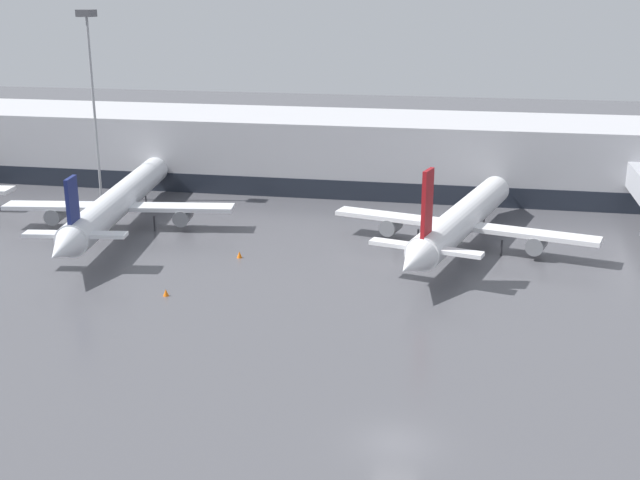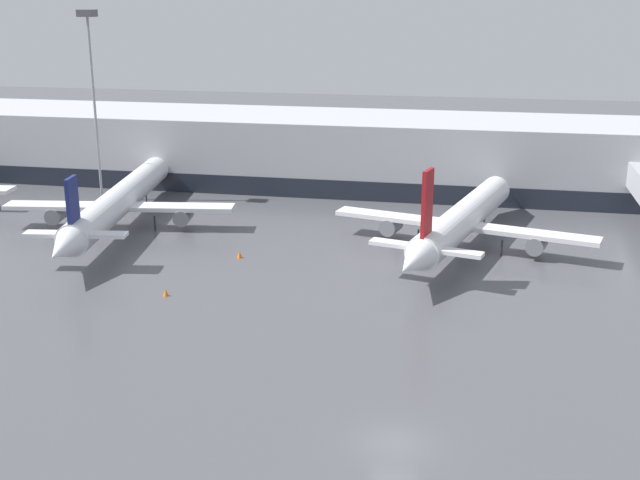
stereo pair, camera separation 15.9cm
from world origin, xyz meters
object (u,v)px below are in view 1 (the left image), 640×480
Objects in this scene: parked_jet_0 at (119,202)px; parked_jet_1 at (462,220)px; traffic_cone_0 at (166,293)px; traffic_cone_2 at (239,254)px; apron_light_mast_0 at (90,56)px.

parked_jet_1 reaches higher than parked_jet_0.
traffic_cone_2 is (3.07, 10.88, 0.03)m from traffic_cone_0.
traffic_cone_2 is 33.99m from apron_light_mast_0.
parked_jet_0 is at bearing 104.05° from parked_jet_1.
parked_jet_0 is at bearing -55.82° from apron_light_mast_0.
parked_jet_1 is at bearing 19.37° from traffic_cone_2.
traffic_cone_0 is (12.37, -18.14, -2.61)m from parked_jet_0.
parked_jet_0 is 22.11m from traffic_cone_0.
apron_light_mast_0 reaches higher than parked_jet_0.
parked_jet_1 is at bearing 37.50° from traffic_cone_0.
traffic_cone_0 is 0.92× the size of traffic_cone_2.
parked_jet_1 is at bearing -14.53° from apron_light_mast_0.
traffic_cone_0 is 11.30m from traffic_cone_2.
traffic_cone_0 is at bearing -154.20° from parked_jet_0.
apron_light_mast_0 is at bearing 89.62° from parked_jet_1.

